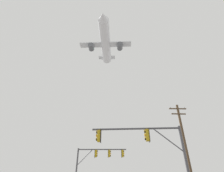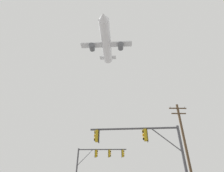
{
  "view_description": "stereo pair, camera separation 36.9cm",
  "coord_description": "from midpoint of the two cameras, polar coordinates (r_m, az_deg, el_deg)",
  "views": [
    {
      "loc": [
        -1.17,
        -5.11,
        1.16
      ],
      "look_at": [
        -0.27,
        18.32,
        15.39
      ],
      "focal_mm": 27.84,
      "sensor_mm": 36.0,
      "label": 1
    },
    {
      "loc": [
        -0.8,
        -5.12,
        1.16
      ],
      "look_at": [
        -0.27,
        18.32,
        15.39
      ],
      "focal_mm": 27.84,
      "sensor_mm": 36.0,
      "label": 2
    }
  ],
  "objects": [
    {
      "name": "airplane",
      "position": [
        55.19,
        -1.73,
        14.06
      ],
      "size": [
        15.89,
        20.57,
        5.61
      ],
      "color": "white"
    },
    {
      "name": "signal_pole_near",
      "position": [
        14.12,
        12.03,
        -17.92
      ],
      "size": [
        6.96,
        0.95,
        5.56
      ],
      "color": "#4C4C51",
      "rests_on": "ground"
    },
    {
      "name": "signal_pole_far",
      "position": [
        25.02,
        -4.45,
        -22.8
      ],
      "size": [
        6.61,
        0.6,
        6.16
      ],
      "color": "#4C4C51",
      "rests_on": "ground"
    },
    {
      "name": "utility_pole",
      "position": [
        22.33,
        23.4,
        -17.35
      ],
      "size": [
        2.2,
        0.28,
        10.61
      ],
      "color": "brown",
      "rests_on": "ground"
    }
  ]
}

